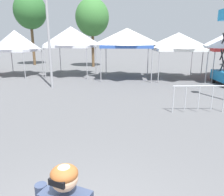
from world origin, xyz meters
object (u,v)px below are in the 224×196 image
object	(u,v)px
tree_behind_tents_center	(92,17)
canopy_tent_far_right	(178,42)
canopy_tent_behind_center	(15,41)
tree_behind_tents_right	(30,11)
canopy_tent_behind_left	(127,38)
canopy_tent_center	(71,37)
crowd_barrier_near_person	(199,94)

from	to	relation	value
tree_behind_tents_center	canopy_tent_far_right	bearing A→B (deg)	-41.91
canopy_tent_behind_center	tree_behind_tents_right	size ratio (longest dim) A/B	0.46
canopy_tent_behind_left	canopy_tent_far_right	xyz separation A→B (m)	(3.56, 0.07, -0.25)
canopy_tent_center	crowd_barrier_near_person	xyz separation A→B (m)	(7.41, -8.42, -2.17)
canopy_tent_center	canopy_tent_behind_center	bearing A→B (deg)	-171.78
canopy_tent_behind_left	canopy_tent_far_right	size ratio (longest dim) A/B	1.04
canopy_tent_far_right	canopy_tent_behind_center	bearing A→B (deg)	179.23
canopy_tent_behind_left	tree_behind_tents_right	world-z (taller)	tree_behind_tents_right
tree_behind_tents_right	crowd_barrier_near_person	bearing A→B (deg)	-47.98
canopy_tent_behind_left	tree_behind_tents_right	size ratio (longest dim) A/B	0.48
tree_behind_tents_right	canopy_tent_far_right	bearing A→B (deg)	-28.00
canopy_tent_center	tree_behind_tents_center	world-z (taller)	tree_behind_tents_center
canopy_tent_behind_center	tree_behind_tents_center	bearing A→B (deg)	53.52
canopy_tent_center	canopy_tent_behind_left	xyz separation A→B (m)	(4.26, -0.83, -0.07)
tree_behind_tents_right	tree_behind_tents_center	bearing A→B (deg)	-7.85
tree_behind_tents_center	tree_behind_tents_right	bearing A→B (deg)	172.15
canopy_tent_behind_center	canopy_tent_far_right	world-z (taller)	canopy_tent_behind_center
crowd_barrier_near_person	tree_behind_tents_right	bearing A→B (deg)	132.02
canopy_tent_behind_center	tree_behind_tents_right	distance (m)	8.14
tree_behind_tents_right	canopy_tent_behind_left	bearing A→B (deg)	-35.73
canopy_tent_behind_left	canopy_tent_far_right	distance (m)	3.57
canopy_tent_behind_center	canopy_tent_far_right	bearing A→B (deg)	-0.77
canopy_tent_far_right	canopy_tent_center	bearing A→B (deg)	174.44
canopy_tent_center	crowd_barrier_near_person	world-z (taller)	canopy_tent_center
canopy_tent_far_right	tree_behind_tents_center	size ratio (longest dim) A/B	0.52
canopy_tent_behind_center	crowd_barrier_near_person	xyz separation A→B (m)	(11.58, -7.81, -1.89)
canopy_tent_behind_center	canopy_tent_far_right	xyz separation A→B (m)	(12.00, -0.16, -0.04)
canopy_tent_behind_center	canopy_tent_behind_left	distance (m)	8.44
canopy_tent_behind_center	tree_behind_tents_center	size ratio (longest dim) A/B	0.51
canopy_tent_behind_center	crowd_barrier_near_person	distance (m)	14.09
canopy_tent_behind_left	tree_behind_tents_center	xyz separation A→B (m)	(-3.72, 6.61, 1.97)
canopy_tent_behind_center	canopy_tent_center	size ratio (longest dim) A/B	0.93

